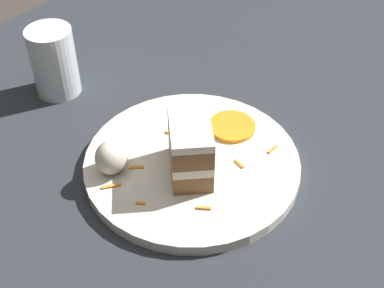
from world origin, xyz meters
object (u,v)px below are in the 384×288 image
Objects in this scene: cake_slice at (190,148)px; cream_dollop at (111,157)px; orange_garnish at (232,126)px; plate at (192,164)px; drinking_glass at (55,66)px.

cake_slice reaches higher than cream_dollop.
orange_garnish is at bearing -22.64° from cream_dollop.
cake_slice is 1.47× the size of orange_garnish.
cake_slice is 0.11m from cream_dollop.
plate is at bearing -39.26° from cream_dollop.
cake_slice reaches higher than plate.
cake_slice is 2.08× the size of cream_dollop.
cream_dollop is 0.20m from orange_garnish.
plate is 0.06m from cake_slice.
cake_slice is (-0.02, -0.01, 0.05)m from plate.
cream_dollop is 0.70× the size of orange_garnish.
drinking_glass is at bearing 131.59° from cake_slice.
drinking_glass is (-0.09, 0.30, 0.03)m from orange_garnish.
cream_dollop is at bearing 174.97° from cake_slice.
orange_garnish is at bearing -73.07° from drinking_glass.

